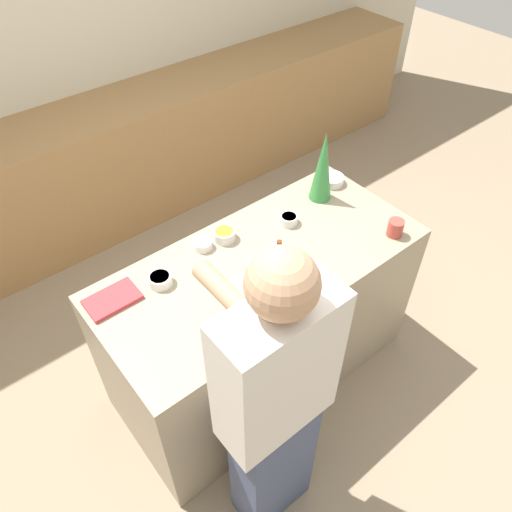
{
  "coord_description": "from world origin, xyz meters",
  "views": [
    {
      "loc": [
        -1.1,
        -1.31,
        2.65
      ],
      "look_at": [
        -0.04,
        0.0,
        0.99
      ],
      "focal_mm": 35.0,
      "sensor_mm": 36.0,
      "label": 1
    }
  ],
  "objects_px": {
    "decorative_tree": "(323,167)",
    "candy_bowl_beside_tree": "(289,219)",
    "baking_tray": "(273,289)",
    "candy_bowl_front_corner": "(160,279)",
    "gingerbread_house": "(273,274)",
    "person": "(275,409)",
    "candy_bowl_far_left": "(224,234)",
    "candy_bowl_far_right": "(332,179)",
    "mug": "(395,228)",
    "cookbook": "(112,299)",
    "candy_bowl_near_tray_right": "(203,244)"
  },
  "relations": [
    {
      "from": "candy_bowl_beside_tree",
      "to": "person",
      "type": "xyz_separation_m",
      "value": [
        -0.74,
        -0.75,
        -0.07
      ]
    },
    {
      "from": "mug",
      "to": "candy_bowl_near_tray_right",
      "type": "bearing_deg",
      "value": 146.72
    },
    {
      "from": "gingerbread_house",
      "to": "decorative_tree",
      "type": "xyz_separation_m",
      "value": [
        0.65,
        0.36,
        0.1
      ]
    },
    {
      "from": "baking_tray",
      "to": "candy_bowl_far_left",
      "type": "relative_size",
      "value": 3.99
    },
    {
      "from": "baking_tray",
      "to": "candy_bowl_far_right",
      "type": "distance_m",
      "value": 0.9
    },
    {
      "from": "gingerbread_house",
      "to": "candy_bowl_near_tray_right",
      "type": "height_order",
      "value": "gingerbread_house"
    },
    {
      "from": "baking_tray",
      "to": "candy_bowl_far_right",
      "type": "xyz_separation_m",
      "value": [
        0.8,
        0.41,
        0.02
      ]
    },
    {
      "from": "candy_bowl_front_corner",
      "to": "candy_bowl_beside_tree",
      "type": "bearing_deg",
      "value": -3.97
    },
    {
      "from": "person",
      "to": "gingerbread_house",
      "type": "bearing_deg",
      "value": 50.42
    },
    {
      "from": "gingerbread_house",
      "to": "candy_bowl_front_corner",
      "type": "distance_m",
      "value": 0.53
    },
    {
      "from": "decorative_tree",
      "to": "candy_bowl_front_corner",
      "type": "height_order",
      "value": "decorative_tree"
    },
    {
      "from": "candy_bowl_beside_tree",
      "to": "candy_bowl_front_corner",
      "type": "height_order",
      "value": "candy_bowl_front_corner"
    },
    {
      "from": "baking_tray",
      "to": "candy_bowl_far_right",
      "type": "relative_size",
      "value": 3.3
    },
    {
      "from": "decorative_tree",
      "to": "cookbook",
      "type": "xyz_separation_m",
      "value": [
        -1.26,
        0.04,
        -0.19
      ]
    },
    {
      "from": "decorative_tree",
      "to": "mug",
      "type": "height_order",
      "value": "decorative_tree"
    },
    {
      "from": "decorative_tree",
      "to": "candy_bowl_far_left",
      "type": "distance_m",
      "value": 0.65
    },
    {
      "from": "candy_bowl_far_right",
      "to": "mug",
      "type": "xyz_separation_m",
      "value": [
        -0.07,
        -0.52,
        0.02
      ]
    },
    {
      "from": "person",
      "to": "decorative_tree",
      "type": "bearing_deg",
      "value": 38.39
    },
    {
      "from": "candy_bowl_front_corner",
      "to": "mug",
      "type": "bearing_deg",
      "value": -22.52
    },
    {
      "from": "candy_bowl_far_right",
      "to": "mug",
      "type": "distance_m",
      "value": 0.52
    },
    {
      "from": "baking_tray",
      "to": "candy_bowl_beside_tree",
      "type": "height_order",
      "value": "candy_bowl_beside_tree"
    },
    {
      "from": "gingerbread_house",
      "to": "person",
      "type": "relative_size",
      "value": 0.14
    },
    {
      "from": "gingerbread_house",
      "to": "candy_bowl_front_corner",
      "type": "bearing_deg",
      "value": 137.13
    },
    {
      "from": "candy_bowl_far_right",
      "to": "cookbook",
      "type": "xyz_separation_m",
      "value": [
        -1.41,
        -0.01,
        -0.02
      ]
    },
    {
      "from": "candy_bowl_front_corner",
      "to": "mug",
      "type": "height_order",
      "value": "mug"
    },
    {
      "from": "candy_bowl_near_tray_right",
      "to": "candy_bowl_front_corner",
      "type": "xyz_separation_m",
      "value": [
        -0.29,
        -0.08,
        0.0
      ]
    },
    {
      "from": "cookbook",
      "to": "mug",
      "type": "xyz_separation_m",
      "value": [
        1.34,
        -0.51,
        0.03
      ]
    },
    {
      "from": "candy_bowl_front_corner",
      "to": "mug",
      "type": "relative_size",
      "value": 1.23
    },
    {
      "from": "mug",
      "to": "gingerbread_house",
      "type": "bearing_deg",
      "value": 171.78
    },
    {
      "from": "baking_tray",
      "to": "gingerbread_house",
      "type": "distance_m",
      "value": 0.1
    },
    {
      "from": "candy_bowl_beside_tree",
      "to": "candy_bowl_far_left",
      "type": "distance_m",
      "value": 0.36
    },
    {
      "from": "baking_tray",
      "to": "candy_bowl_front_corner",
      "type": "xyz_separation_m",
      "value": [
        -0.38,
        0.36,
        0.02
      ]
    },
    {
      "from": "candy_bowl_near_tray_right",
      "to": "candy_bowl_front_corner",
      "type": "bearing_deg",
      "value": -165.18
    },
    {
      "from": "candy_bowl_far_left",
      "to": "cookbook",
      "type": "relative_size",
      "value": 0.47
    },
    {
      "from": "baking_tray",
      "to": "person",
      "type": "relative_size",
      "value": 0.26
    },
    {
      "from": "decorative_tree",
      "to": "candy_bowl_beside_tree",
      "type": "height_order",
      "value": "decorative_tree"
    },
    {
      "from": "baking_tray",
      "to": "decorative_tree",
      "type": "height_order",
      "value": "decorative_tree"
    },
    {
      "from": "cookbook",
      "to": "mug",
      "type": "distance_m",
      "value": 1.43
    },
    {
      "from": "baking_tray",
      "to": "decorative_tree",
      "type": "bearing_deg",
      "value": 29.06
    },
    {
      "from": "candy_bowl_near_tray_right",
      "to": "candy_bowl_beside_tree",
      "type": "distance_m",
      "value": 0.48
    },
    {
      "from": "candy_bowl_near_tray_right",
      "to": "cookbook",
      "type": "distance_m",
      "value": 0.52
    },
    {
      "from": "candy_bowl_near_tray_right",
      "to": "mug",
      "type": "height_order",
      "value": "mug"
    },
    {
      "from": "baking_tray",
      "to": "cookbook",
      "type": "relative_size",
      "value": 1.88
    },
    {
      "from": "gingerbread_house",
      "to": "mug",
      "type": "xyz_separation_m",
      "value": [
        0.73,
        -0.11,
        -0.06
      ]
    },
    {
      "from": "decorative_tree",
      "to": "candy_bowl_beside_tree",
      "type": "relative_size",
      "value": 4.3
    },
    {
      "from": "baking_tray",
      "to": "candy_bowl_near_tray_right",
      "type": "height_order",
      "value": "candy_bowl_near_tray_right"
    },
    {
      "from": "baking_tray",
      "to": "candy_bowl_front_corner",
      "type": "distance_m",
      "value": 0.52
    },
    {
      "from": "candy_bowl_far_left",
      "to": "person",
      "type": "distance_m",
      "value": 0.95
    },
    {
      "from": "mug",
      "to": "person",
      "type": "distance_m",
      "value": 1.15
    },
    {
      "from": "decorative_tree",
      "to": "candy_bowl_near_tray_right",
      "type": "height_order",
      "value": "decorative_tree"
    }
  ]
}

